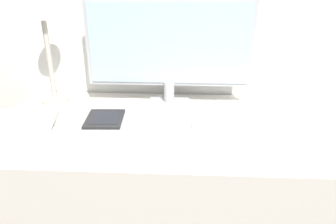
% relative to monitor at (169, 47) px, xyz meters
% --- Properties ---
extents(desk, '(1.44, 0.62, 0.70)m').
position_rel_monitor_xyz_m(desk, '(0.09, -0.20, -0.59)').
color(desk, silver).
rests_on(desk, ground_plane).
extents(monitor, '(0.65, 0.11, 0.42)m').
position_rel_monitor_xyz_m(monitor, '(0.00, 0.00, 0.00)').
color(monitor, '#B7B7BC').
rests_on(monitor, desk).
extents(keyboard, '(0.29, 0.11, 0.01)m').
position_rel_monitor_xyz_m(keyboard, '(0.24, -0.23, -0.23)').
color(keyboard, silver).
rests_on(keyboard, desk).
extents(laptop, '(0.32, 0.21, 0.02)m').
position_rel_monitor_xyz_m(laptop, '(-0.23, -0.22, -0.23)').
color(laptop, '#A3A3A8').
rests_on(laptop, desk).
extents(ereader, '(0.14, 0.16, 0.01)m').
position_rel_monitor_xyz_m(ereader, '(-0.22, -0.21, -0.21)').
color(ereader, black).
rests_on(ereader, laptop).
extents(desk_lamp, '(0.11, 0.11, 0.41)m').
position_rel_monitor_xyz_m(desk_lamp, '(-0.48, -0.01, 0.04)').
color(desk_lamp, '#BCB7AD').
rests_on(desk_lamp, desk).
extents(notebook, '(0.27, 0.28, 0.02)m').
position_rel_monitor_xyz_m(notebook, '(-0.51, -0.24, -0.22)').
color(notebook, silver).
rests_on(notebook, desk).
extents(pen, '(0.10, 0.11, 0.01)m').
position_rel_monitor_xyz_m(pen, '(0.04, -0.32, -0.23)').
color(pen, silver).
rests_on(pen, desk).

